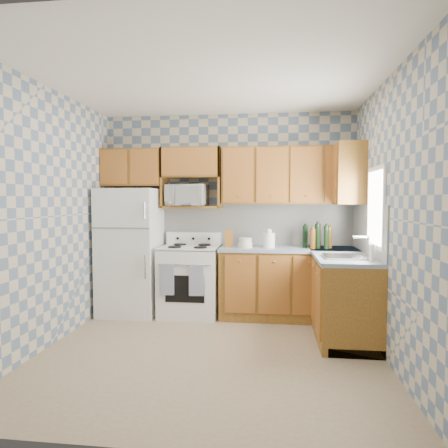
% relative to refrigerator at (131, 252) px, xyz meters
% --- Properties ---
extents(floor, '(3.40, 3.40, 0.00)m').
position_rel_refrigerator_xyz_m(floor, '(1.27, -1.25, -0.84)').
color(floor, '#897058').
rests_on(floor, ground).
extents(back_wall, '(3.40, 0.02, 2.70)m').
position_rel_refrigerator_xyz_m(back_wall, '(1.27, 0.35, 0.51)').
color(back_wall, slate).
rests_on(back_wall, ground).
extents(right_wall, '(0.02, 3.20, 2.70)m').
position_rel_refrigerator_xyz_m(right_wall, '(2.97, -1.25, 0.51)').
color(right_wall, slate).
rests_on(right_wall, ground).
extents(backsplash_back, '(2.60, 0.02, 0.56)m').
position_rel_refrigerator_xyz_m(backsplash_back, '(1.68, 0.34, 0.36)').
color(backsplash_back, silver).
rests_on(backsplash_back, back_wall).
extents(backsplash_right, '(0.02, 1.60, 0.56)m').
position_rel_refrigerator_xyz_m(backsplash_right, '(2.96, -0.45, 0.36)').
color(backsplash_right, silver).
rests_on(backsplash_right, right_wall).
extents(refrigerator, '(0.75, 0.70, 1.68)m').
position_rel_refrigerator_xyz_m(refrigerator, '(0.00, 0.00, 0.00)').
color(refrigerator, white).
rests_on(refrigerator, floor).
extents(stove_body, '(0.76, 0.65, 0.90)m').
position_rel_refrigerator_xyz_m(stove_body, '(0.80, 0.03, -0.39)').
color(stove_body, white).
rests_on(stove_body, floor).
extents(cooktop, '(0.76, 0.65, 0.02)m').
position_rel_refrigerator_xyz_m(cooktop, '(0.80, 0.03, 0.07)').
color(cooktop, silver).
rests_on(cooktop, stove_body).
extents(backguard, '(0.76, 0.08, 0.17)m').
position_rel_refrigerator_xyz_m(backguard, '(0.80, 0.30, 0.16)').
color(backguard, white).
rests_on(backguard, cooktop).
extents(dish_towel_left, '(0.18, 0.02, 0.39)m').
position_rel_refrigerator_xyz_m(dish_towel_left, '(0.58, -0.32, -0.30)').
color(dish_towel_left, navy).
rests_on(dish_towel_left, stove_body).
extents(dish_towel_right, '(0.18, 0.02, 0.39)m').
position_rel_refrigerator_xyz_m(dish_towel_right, '(0.96, -0.32, -0.30)').
color(dish_towel_right, navy).
rests_on(dish_towel_right, stove_body).
extents(base_cabinets_back, '(1.75, 0.60, 0.88)m').
position_rel_refrigerator_xyz_m(base_cabinets_back, '(2.10, 0.05, -0.40)').
color(base_cabinets_back, brown).
rests_on(base_cabinets_back, floor).
extents(base_cabinets_right, '(0.60, 1.60, 0.88)m').
position_rel_refrigerator_xyz_m(base_cabinets_right, '(2.67, -0.45, -0.40)').
color(base_cabinets_right, brown).
rests_on(base_cabinets_right, floor).
extents(countertop_back, '(1.77, 0.63, 0.04)m').
position_rel_refrigerator_xyz_m(countertop_back, '(2.10, 0.05, 0.06)').
color(countertop_back, slate).
rests_on(countertop_back, base_cabinets_back).
extents(countertop_right, '(0.63, 1.60, 0.04)m').
position_rel_refrigerator_xyz_m(countertop_right, '(2.67, -0.45, 0.06)').
color(countertop_right, slate).
rests_on(countertop_right, base_cabinets_right).
extents(upper_cabinets_back, '(1.75, 0.33, 0.74)m').
position_rel_refrigerator_xyz_m(upper_cabinets_back, '(2.10, 0.19, 1.01)').
color(upper_cabinets_back, brown).
rests_on(upper_cabinets_back, back_wall).
extents(upper_cabinets_fridge, '(0.82, 0.33, 0.50)m').
position_rel_refrigerator_xyz_m(upper_cabinets_fridge, '(-0.02, 0.19, 1.13)').
color(upper_cabinets_fridge, brown).
rests_on(upper_cabinets_fridge, back_wall).
extents(upper_cabinets_right, '(0.33, 0.70, 0.74)m').
position_rel_refrigerator_xyz_m(upper_cabinets_right, '(2.81, 0.00, 1.01)').
color(upper_cabinets_right, brown).
rests_on(upper_cabinets_right, right_wall).
extents(microwave_shelf, '(0.80, 0.33, 0.03)m').
position_rel_refrigerator_xyz_m(microwave_shelf, '(0.80, 0.19, 0.60)').
color(microwave_shelf, brown).
rests_on(microwave_shelf, back_wall).
extents(microwave, '(0.55, 0.40, 0.29)m').
position_rel_refrigerator_xyz_m(microwave, '(0.75, 0.13, 0.75)').
color(microwave, white).
rests_on(microwave, microwave_shelf).
extents(sink, '(0.48, 0.40, 0.03)m').
position_rel_refrigerator_xyz_m(sink, '(2.67, -0.80, 0.09)').
color(sink, '#B7B7BC').
rests_on(sink, countertop_right).
extents(window, '(0.02, 0.66, 0.86)m').
position_rel_refrigerator_xyz_m(window, '(2.96, -0.80, 0.61)').
color(window, silver).
rests_on(window, right_wall).
extents(bottle_0, '(0.07, 0.07, 0.31)m').
position_rel_refrigerator_xyz_m(bottle_0, '(2.46, 0.01, 0.24)').
color(bottle_0, black).
rests_on(bottle_0, countertop_back).
extents(bottle_1, '(0.07, 0.07, 0.29)m').
position_rel_refrigerator_xyz_m(bottle_1, '(2.56, -0.05, 0.23)').
color(bottle_1, black).
rests_on(bottle_1, countertop_back).
extents(bottle_2, '(0.07, 0.07, 0.27)m').
position_rel_refrigerator_xyz_m(bottle_2, '(2.61, 0.05, 0.22)').
color(bottle_2, '#5E3610').
rests_on(bottle_2, countertop_back).
extents(bottle_3, '(0.07, 0.07, 0.25)m').
position_rel_refrigerator_xyz_m(bottle_3, '(2.39, -0.07, 0.20)').
color(bottle_3, '#5E3610').
rests_on(bottle_3, countertop_back).
extents(bottle_4, '(0.07, 0.07, 0.28)m').
position_rel_refrigerator_xyz_m(bottle_4, '(2.31, 0.07, 0.22)').
color(bottle_4, black).
rests_on(bottle_4, countertop_back).
extents(knife_block, '(0.11, 0.11, 0.23)m').
position_rel_refrigerator_xyz_m(knife_block, '(1.32, 0.01, 0.19)').
color(knife_block, brown).
rests_on(knife_block, countertop_back).
extents(electric_kettle, '(0.15, 0.15, 0.19)m').
position_rel_refrigerator_xyz_m(electric_kettle, '(1.85, -0.00, 0.18)').
color(electric_kettle, white).
rests_on(electric_kettle, countertop_back).
extents(food_containers, '(0.19, 0.19, 0.12)m').
position_rel_refrigerator_xyz_m(food_containers, '(1.54, -0.02, 0.14)').
color(food_containers, beige).
rests_on(food_containers, countertop_back).
extents(soap_bottle, '(0.06, 0.06, 0.17)m').
position_rel_refrigerator_xyz_m(soap_bottle, '(2.88, -1.02, 0.17)').
color(soap_bottle, beige).
rests_on(soap_bottle, countertop_right).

